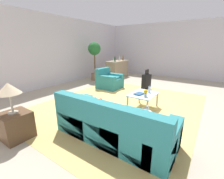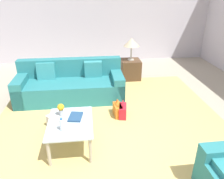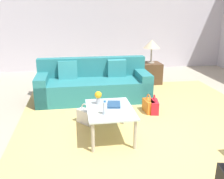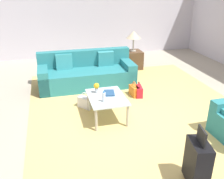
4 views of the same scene
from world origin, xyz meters
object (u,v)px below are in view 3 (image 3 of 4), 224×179
at_px(flower_vase, 98,96).
at_px(table_lamp, 152,44).
at_px(coffee_table_book, 114,104).
at_px(handbag_orange, 148,106).
at_px(water_bottle, 105,108).
at_px(side_table, 150,73).
at_px(handbag_red, 154,106).
at_px(coffee_table, 110,113).
at_px(couch, 93,85).
at_px(handbag_white, 86,116).

height_order(flower_vase, table_lamp, table_lamp).
height_order(coffee_table_book, handbag_orange, coffee_table_book).
xyz_separation_m(water_bottle, table_lamp, (-3.00, 1.60, 0.47)).
relative_size(side_table, handbag_orange, 1.52).
distance_m(flower_vase, handbag_red, 1.33).
xyz_separation_m(coffee_table, coffee_table_book, (-0.12, 0.08, 0.08)).
bearing_deg(coffee_table, coffee_table_book, 146.31).
distance_m(couch, handbag_orange, 1.36).
bearing_deg(couch, coffee_table_book, 6.13).
bearing_deg(water_bottle, handbag_orange, 137.43).
bearing_deg(handbag_red, couch, -133.13).
relative_size(coffee_table, handbag_orange, 2.56).
xyz_separation_m(water_bottle, handbag_red, (-1.00, 1.06, -0.43)).
distance_m(coffee_table_book, handbag_red, 1.17).
bearing_deg(couch, flower_vase, -1.82).
relative_size(coffee_table, water_bottle, 4.49).
distance_m(table_lamp, handbag_orange, 2.24).
xyz_separation_m(coffee_table, handbag_orange, (-0.85, 0.86, -0.27)).
height_order(water_bottle, table_lamp, table_lamp).
height_order(flower_vase, handbag_white, flower_vase).
xyz_separation_m(flower_vase, side_table, (-2.58, 1.65, -0.31)).
bearing_deg(side_table, handbag_red, -15.13).
bearing_deg(handbag_orange, table_lamp, 161.91).
relative_size(coffee_table, flower_vase, 4.46).
height_order(coffee_table, water_bottle, water_bottle).
relative_size(table_lamp, handbag_white, 1.68).
bearing_deg(handbag_orange, couch, -134.53).
height_order(couch, handbag_white, couch).
height_order(side_table, handbag_orange, side_table).
xyz_separation_m(table_lamp, handbag_orange, (1.95, -0.64, -0.89)).
distance_m(flower_vase, table_lamp, 3.09).
bearing_deg(flower_vase, couch, 178.18).
distance_m(water_bottle, handbag_white, 0.88).
relative_size(coffee_table, table_lamp, 1.52).
bearing_deg(coffee_table, flower_vase, -145.71).
distance_m(couch, water_bottle, 2.01).
bearing_deg(coffee_table, handbag_white, -147.54).
bearing_deg(flower_vase, coffee_table, 34.29).
height_order(coffee_table_book, handbag_white, coffee_table_book).
height_order(coffee_table, handbag_red, coffee_table).
relative_size(couch, handbag_white, 6.61).
bearing_deg(water_bottle, flower_vase, -173.21).
bearing_deg(coffee_table_book, handbag_white, -124.90).
relative_size(flower_vase, handbag_red, 0.57).
bearing_deg(table_lamp, couch, -57.87).
bearing_deg(handbag_white, handbag_red, 101.69).
distance_m(coffee_table, handbag_orange, 1.24).
relative_size(flower_vase, handbag_orange, 0.57).
bearing_deg(handbag_red, coffee_table_book, -52.21).
bearing_deg(water_bottle, coffee_table_book, 150.64).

